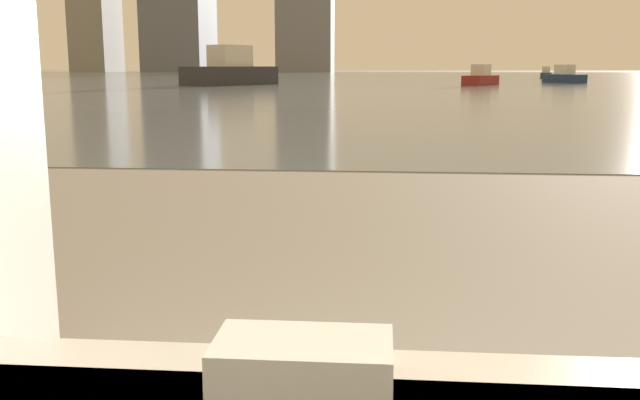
% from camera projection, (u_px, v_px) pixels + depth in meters
% --- Properties ---
extents(towel_stack, '(0.29, 0.17, 0.08)m').
position_uv_depth(towel_stack, '(303.00, 363.00, 1.17)').
color(towel_stack, silver).
rests_on(towel_stack, bathtub).
extents(harbor_water, '(180.00, 110.00, 0.01)m').
position_uv_depth(harbor_water, '(383.00, 78.00, 61.03)').
color(harbor_water, slate).
rests_on(harbor_water, ground_plane).
extents(harbor_boat_0, '(1.39, 2.72, 0.98)m').
position_uv_depth(harbor_boat_0, '(546.00, 74.00, 61.06)').
color(harbor_boat_0, '#2D2D33').
rests_on(harbor_boat_0, harbor_water).
extents(harbor_boat_1, '(2.32, 3.11, 1.12)m').
position_uv_depth(harbor_boat_1, '(481.00, 78.00, 38.56)').
color(harbor_boat_1, maroon).
rests_on(harbor_boat_1, harbor_water).
extents(harbor_boat_2, '(4.72, 5.85, 2.14)m').
position_uv_depth(harbor_boat_2, '(230.00, 71.00, 38.69)').
color(harbor_boat_2, '#2D2D33').
rests_on(harbor_boat_2, harbor_water).
extents(harbor_boat_3, '(2.20, 3.10, 1.11)m').
position_uv_depth(harbor_boat_3, '(564.00, 76.00, 43.80)').
color(harbor_boat_3, navy).
rests_on(harbor_boat_3, harbor_water).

